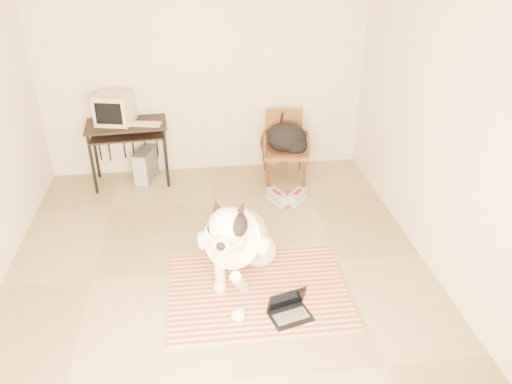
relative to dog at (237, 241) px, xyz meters
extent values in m
plane|color=#907F58|center=(-0.17, 0.10, -0.39)|extent=(4.50, 4.50, 0.00)
plane|color=beige|center=(-0.17, 2.35, 0.96)|extent=(4.50, 0.00, 4.50)
plane|color=beige|center=(-0.17, -2.15, 0.96)|extent=(4.50, 0.00, 4.50)
plane|color=beige|center=(1.83, 0.10, 0.96)|extent=(0.00, 4.50, 4.50)
cube|color=red|center=(0.15, -0.73, -0.38)|extent=(1.59, 0.26, 0.02)
cube|color=#35652C|center=(0.16, -0.49, -0.38)|extent=(1.59, 0.26, 0.02)
cube|color=#694385|center=(0.16, -0.25, -0.38)|extent=(1.59, 0.26, 0.02)
cube|color=gold|center=(0.16, -0.01, -0.38)|extent=(1.59, 0.26, 0.02)
cube|color=tan|center=(0.16, 0.24, -0.38)|extent=(1.59, 0.26, 0.02)
sphere|color=white|center=(-0.09, 0.25, -0.22)|extent=(0.34, 0.34, 0.34)
sphere|color=white|center=(0.22, 0.15, -0.22)|extent=(0.34, 0.34, 0.34)
ellipsoid|color=white|center=(0.06, 0.18, -0.20)|extent=(0.41, 0.38, 0.34)
ellipsoid|color=white|center=(0.00, -0.01, 0.03)|extent=(0.63, 0.86, 0.73)
cylinder|color=silver|center=(0.00, 0.00, 0.03)|extent=(0.68, 0.77, 0.66)
sphere|color=white|center=(-0.07, -0.21, 0.19)|extent=(0.28, 0.28, 0.28)
sphere|color=white|center=(-0.11, -0.32, 0.37)|extent=(0.31, 0.31, 0.31)
ellipsoid|color=black|center=(-0.06, -0.33, 0.39)|extent=(0.24, 0.27, 0.23)
cylinder|color=white|center=(-0.15, -0.44, 0.32)|extent=(0.17, 0.19, 0.13)
sphere|color=black|center=(-0.17, -0.53, 0.32)|extent=(0.08, 0.08, 0.08)
cone|color=black|center=(-0.18, -0.22, 0.49)|extent=(0.16, 0.19, 0.19)
cone|color=black|center=(0.01, -0.28, 0.49)|extent=(0.17, 0.17, 0.19)
torus|color=white|center=(-0.08, -0.23, 0.25)|extent=(0.30, 0.22, 0.25)
cylinder|color=white|center=(-0.18, -0.19, -0.14)|extent=(0.13, 0.16, 0.46)
cylinder|color=white|center=(-0.02, -0.39, -0.17)|extent=(0.22, 0.42, 0.47)
sphere|color=white|center=(-0.19, -0.22, -0.34)|extent=(0.12, 0.12, 0.12)
sphere|color=white|center=(-0.06, -0.60, -0.33)|extent=(0.12, 0.12, 0.12)
cone|color=black|center=(0.13, 0.47, -0.34)|extent=(0.09, 0.46, 0.12)
cube|color=black|center=(0.38, -0.64, -0.36)|extent=(0.39, 0.32, 0.02)
cube|color=#4F4F52|center=(0.38, -0.64, -0.35)|extent=(0.31, 0.21, 0.00)
cube|color=black|center=(0.36, -0.55, -0.25)|extent=(0.35, 0.17, 0.22)
cube|color=black|center=(0.36, -0.56, -0.24)|extent=(0.30, 0.14, 0.19)
cube|color=black|center=(-1.14, 2.06, 0.38)|extent=(0.98, 0.59, 0.03)
cube|color=black|center=(-1.14, 2.00, 0.26)|extent=(0.87, 0.48, 0.02)
cylinder|color=black|center=(-1.55, 1.80, -0.01)|extent=(0.04, 0.04, 0.76)
cylinder|color=black|center=(-1.58, 2.24, -0.01)|extent=(0.04, 0.04, 0.76)
cylinder|color=black|center=(-0.69, 1.87, -0.01)|extent=(0.04, 0.04, 0.76)
cylinder|color=black|center=(-0.72, 2.31, -0.01)|extent=(0.04, 0.04, 0.76)
cube|color=#BBAF93|center=(-1.25, 2.09, 0.58)|extent=(0.48, 0.46, 0.36)
cube|color=black|center=(-1.30, 1.91, 0.58)|extent=(0.31, 0.09, 0.25)
cube|color=#BBAF93|center=(-0.91, 1.97, 0.41)|extent=(0.39, 0.21, 0.02)
cube|color=#4F4F52|center=(-0.97, 2.10, -0.19)|extent=(0.29, 0.45, 0.40)
cube|color=#A6A5AA|center=(-1.02, 1.90, -0.19)|extent=(0.17, 0.06, 0.38)
cube|color=brown|center=(0.78, 1.93, -0.02)|extent=(0.59, 0.57, 0.06)
cylinder|color=#381C0F|center=(0.78, 1.93, 0.01)|extent=(0.51, 0.51, 0.04)
cube|color=brown|center=(0.80, 2.17, 0.23)|extent=(0.47, 0.08, 0.41)
cylinder|color=#381C0F|center=(0.54, 1.72, -0.22)|extent=(0.04, 0.04, 0.34)
cylinder|color=#381C0F|center=(0.58, 2.17, -0.22)|extent=(0.04, 0.04, 0.34)
cylinder|color=#381C0F|center=(0.99, 1.68, -0.22)|extent=(0.04, 0.04, 0.34)
cylinder|color=#381C0F|center=(1.03, 2.13, -0.22)|extent=(0.04, 0.04, 0.34)
ellipsoid|color=black|center=(0.80, 1.91, 0.17)|extent=(0.49, 0.41, 0.36)
ellipsoid|color=black|center=(0.89, 1.81, 0.10)|extent=(0.31, 0.25, 0.21)
cube|color=white|center=(0.59, 1.33, -0.38)|extent=(0.25, 0.35, 0.03)
cube|color=gray|center=(0.59, 1.33, -0.33)|extent=(0.24, 0.34, 0.10)
cube|color=maroon|center=(0.59, 1.33, -0.29)|extent=(0.12, 0.17, 0.02)
cube|color=white|center=(0.82, 1.31, -0.38)|extent=(0.30, 0.33, 0.03)
cube|color=gray|center=(0.82, 1.31, -0.33)|extent=(0.29, 0.32, 0.10)
cube|color=maroon|center=(0.82, 1.31, -0.29)|extent=(0.14, 0.16, 0.02)
camera|label=1|loc=(-0.31, -3.71, 2.55)|focal=35.00mm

